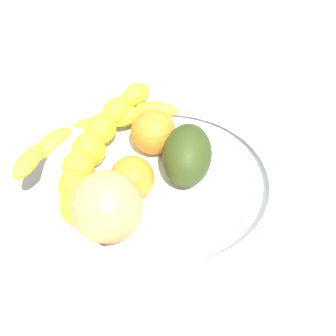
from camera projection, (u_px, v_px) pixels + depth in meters
kitchen_counter at (168, 204)px, 54.51cm from camera, size 120.00×120.00×3.00cm
fruit_bowl at (168, 182)px, 51.39cm from camera, size 29.77×29.77×5.27cm
banana_draped_left at (91, 131)px, 54.52cm from camera, size 10.57×22.21×4.53cm
banana_draped_right at (95, 146)px, 51.92cm from camera, size 20.60×14.76×5.40cm
orange_front at (133, 181)px, 48.82cm from camera, size 5.17×5.17×5.17cm
orange_mid_left at (152, 132)px, 53.86cm from camera, size 5.69×5.69×5.69cm
avocado_dark at (187, 155)px, 51.08cm from camera, size 10.12×8.71×6.52cm
peach_blush at (107, 207)px, 44.70cm from camera, size 7.75×7.75×7.75cm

